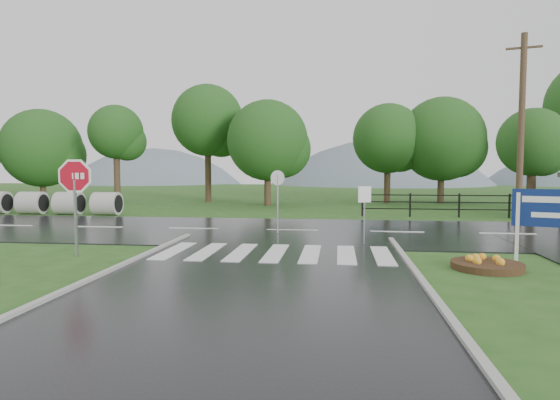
# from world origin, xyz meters

# --- Properties ---
(ground) EXTENTS (120.00, 120.00, 0.00)m
(ground) POSITION_xyz_m (0.00, 0.00, 0.00)
(ground) COLOR #28531B
(ground) RESTS_ON ground
(main_road) EXTENTS (90.00, 8.00, 0.04)m
(main_road) POSITION_xyz_m (0.00, 10.00, 0.00)
(main_road) COLOR black
(main_road) RESTS_ON ground
(crosswalk) EXTENTS (6.50, 2.80, 0.02)m
(crosswalk) POSITION_xyz_m (0.00, 5.00, 0.06)
(crosswalk) COLOR silver
(crosswalk) RESTS_ON ground
(fence_west) EXTENTS (9.58, 0.08, 1.20)m
(fence_west) POSITION_xyz_m (7.75, 16.00, 0.72)
(fence_west) COLOR black
(fence_west) RESTS_ON ground
(hills) EXTENTS (102.00, 48.00, 48.00)m
(hills) POSITION_xyz_m (3.49, 65.00, -15.54)
(hills) COLOR slate
(hills) RESTS_ON ground
(treeline) EXTENTS (83.20, 5.20, 10.00)m
(treeline) POSITION_xyz_m (1.00, 24.00, 0.00)
(treeline) COLOR #1A4816
(treeline) RESTS_ON ground
(culvert_pipes) EXTENTS (9.70, 1.20, 1.20)m
(culvert_pipes) POSITION_xyz_m (-14.44, 15.00, 0.60)
(culvert_pipes) COLOR #9E9B93
(culvert_pipes) RESTS_ON ground
(stop_sign) EXTENTS (1.28, 0.16, 2.90)m
(stop_sign) POSITION_xyz_m (-5.49, 4.09, 2.00)
(stop_sign) COLOR #939399
(stop_sign) RESTS_ON ground
(estate_billboard) EXTENTS (2.13, 0.74, 1.92)m
(estate_billboard) POSITION_xyz_m (7.48, 4.91, 1.32)
(estate_billboard) COLOR silver
(estate_billboard) RESTS_ON ground
(flower_bed) EXTENTS (1.69, 1.69, 0.34)m
(flower_bed) POSITION_xyz_m (5.40, 3.79, 0.13)
(flower_bed) COLOR #332111
(flower_bed) RESTS_ON ground
(reg_sign_small) EXTENTS (0.41, 0.13, 1.89)m
(reg_sign_small) POSITION_xyz_m (2.60, 7.02, 1.36)
(reg_sign_small) COLOR #939399
(reg_sign_small) RESTS_ON ground
(reg_sign_round) EXTENTS (0.54, 0.18, 2.38)m
(reg_sign_round) POSITION_xyz_m (-0.48, 9.18, 1.49)
(reg_sign_round) COLOR #939399
(reg_sign_round) RESTS_ON ground
(utility_pole_east) EXTENTS (1.54, 0.47, 8.77)m
(utility_pole_east) POSITION_xyz_m (10.36, 15.50, 4.46)
(utility_pole_east) COLOR #473523
(utility_pole_east) RESTS_ON ground
(entrance_tree_left) EXTENTS (3.49, 3.49, 5.53)m
(entrance_tree_left) POSITION_xyz_m (11.68, 17.50, 3.76)
(entrance_tree_left) COLOR #3D2B1C
(entrance_tree_left) RESTS_ON ground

